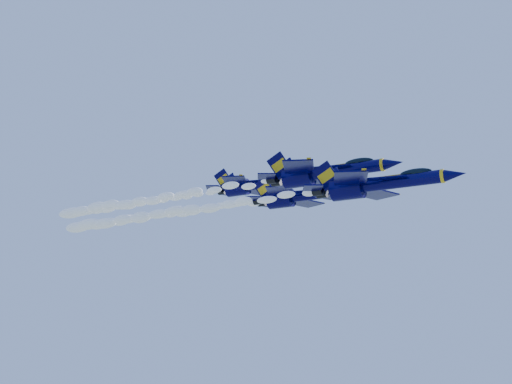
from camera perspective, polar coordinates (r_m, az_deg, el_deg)
The scene contains 8 objects.
jet_lead at distance 65.82m, azimuth 10.68°, elevation 0.72°, with size 15.51×12.72×5.76m.
smoke_trail_jet_lead at distance 76.36m, azimuth -6.91°, elevation -1.77°, with size 35.33×1.60×1.44m, color white.
jet_second at distance 77.13m, azimuth 6.11°, elevation 1.74°, with size 16.89×13.86×6.28m.
smoke_trail_jet_second at distance 89.08m, azimuth -8.84°, elevation -0.60°, with size 35.33×1.75×1.57m, color white.
jet_third at distance 91.01m, azimuth 4.17°, elevation -0.31°, with size 17.19×14.10×6.39m.
smoke_trail_jet_third at distance 103.41m, azimuth -8.56°, elevation -2.09°, with size 35.33×1.78×1.60m, color white.
jet_fourth at distance 102.55m, azimuth 0.03°, elevation 0.65°, with size 17.10×14.02×6.35m.
smoke_trail_jet_fourth at distance 116.05m, azimuth -10.89°, elevation -1.04°, with size 35.33×1.77×1.59m, color white.
Camera 1 is at (35.48, -74.72, 131.49)m, focal length 45.00 mm.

